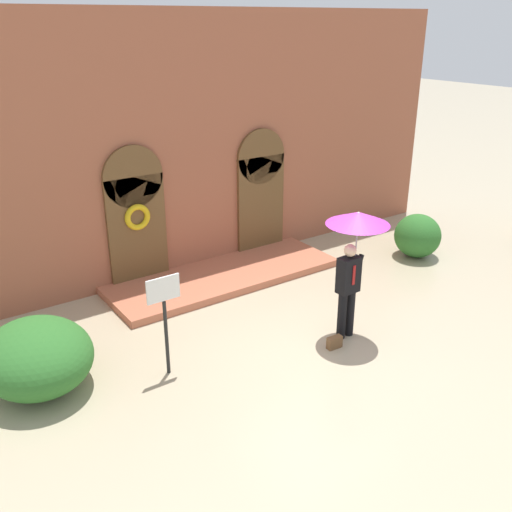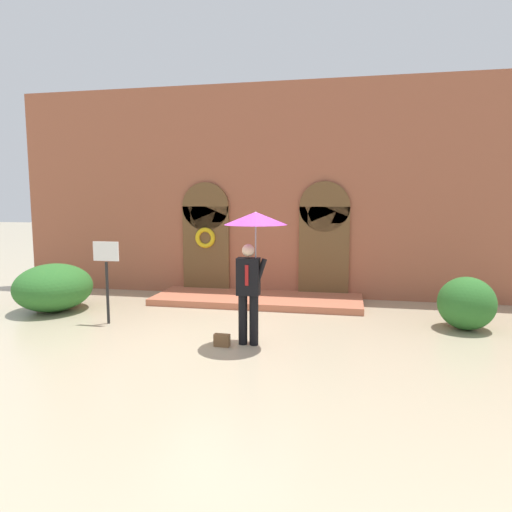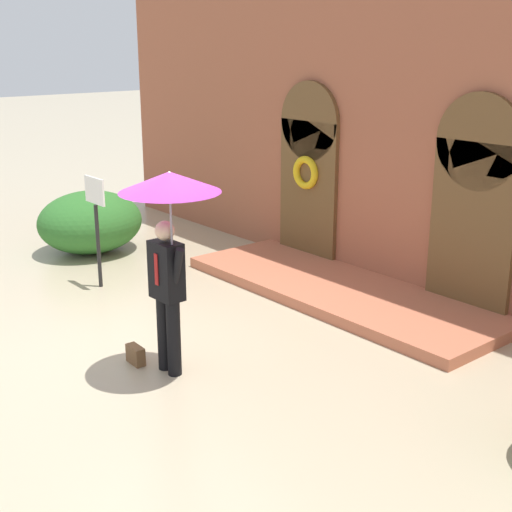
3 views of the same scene
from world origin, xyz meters
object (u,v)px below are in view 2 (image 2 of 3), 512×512
(sign_post, at_px, (107,268))
(shrub_right, at_px, (467,303))
(shrub_left, at_px, (54,287))
(person_with_umbrella, at_px, (254,238))
(handbag, at_px, (222,340))

(sign_post, bearing_deg, shrub_right, 7.97)
(sign_post, bearing_deg, shrub_left, 156.37)
(person_with_umbrella, distance_m, sign_post, 3.45)
(person_with_umbrella, bearing_deg, shrub_right, 24.62)
(handbag, xyz_separation_m, shrub_left, (-4.56, 1.80, 0.44))
(shrub_left, bearing_deg, shrub_right, 1.35)
(sign_post, bearing_deg, person_with_umbrella, -13.73)
(sign_post, height_order, shrub_left, sign_post)
(person_with_umbrella, xyz_separation_m, shrub_left, (-5.09, 1.60, -1.36))
(handbag, height_order, shrub_right, shrub_right)
(person_with_umbrella, relative_size, shrub_right, 2.13)
(shrub_right, bearing_deg, handbag, -155.85)
(sign_post, distance_m, shrub_right, 7.32)
(handbag, distance_m, shrub_left, 4.92)
(person_with_umbrella, height_order, shrub_right, person_with_umbrella)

